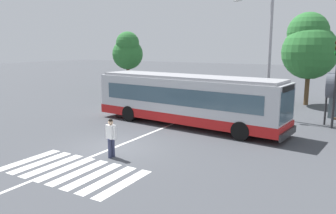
{
  "coord_description": "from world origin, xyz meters",
  "views": [
    {
      "loc": [
        9.94,
        -11.96,
        4.75
      ],
      "look_at": [
        0.34,
        4.47,
        1.3
      ],
      "focal_mm": 35.6,
      "sensor_mm": 36.0,
      "label": 1
    }
  ],
  "objects_px": {
    "city_transit_bus": "(186,100)",
    "parked_car_white": "(238,93)",
    "parked_car_black": "(208,91)",
    "parked_car_silver": "(268,95)",
    "twin_arm_street_lamp": "(270,41)",
    "background_tree_left": "(128,51)",
    "background_tree_right": "(309,46)",
    "pedestrian_crossing_street": "(111,136)"
  },
  "relations": [
    {
      "from": "parked_car_black",
      "to": "city_transit_bus",
      "type": "bearing_deg",
      "value": -73.35
    },
    {
      "from": "city_transit_bus",
      "to": "parked_car_white",
      "type": "distance_m",
      "value": 10.41
    },
    {
      "from": "parked_car_white",
      "to": "parked_car_black",
      "type": "bearing_deg",
      "value": -177.61
    },
    {
      "from": "city_transit_bus",
      "to": "parked_car_silver",
      "type": "height_order",
      "value": "city_transit_bus"
    },
    {
      "from": "parked_car_black",
      "to": "parked_car_white",
      "type": "relative_size",
      "value": 1.0
    },
    {
      "from": "parked_car_silver",
      "to": "parked_car_black",
      "type": "bearing_deg",
      "value": 179.96
    },
    {
      "from": "parked_car_white",
      "to": "background_tree_left",
      "type": "xyz_separation_m",
      "value": [
        -12.55,
        0.71,
        3.52
      ]
    },
    {
      "from": "city_transit_bus",
      "to": "twin_arm_street_lamp",
      "type": "distance_m",
      "value": 6.96
    },
    {
      "from": "pedestrian_crossing_street",
      "to": "twin_arm_street_lamp",
      "type": "relative_size",
      "value": 0.21
    },
    {
      "from": "city_transit_bus",
      "to": "twin_arm_street_lamp",
      "type": "relative_size",
      "value": 1.54
    },
    {
      "from": "twin_arm_street_lamp",
      "to": "pedestrian_crossing_street",
      "type": "bearing_deg",
      "value": -107.71
    },
    {
      "from": "parked_car_white",
      "to": "twin_arm_street_lamp",
      "type": "xyz_separation_m",
      "value": [
        3.87,
        -5.63,
        4.34
      ]
    },
    {
      "from": "city_transit_bus",
      "to": "background_tree_left",
      "type": "height_order",
      "value": "background_tree_left"
    },
    {
      "from": "pedestrian_crossing_street",
      "to": "parked_car_silver",
      "type": "relative_size",
      "value": 0.38
    },
    {
      "from": "parked_car_black",
      "to": "parked_car_silver",
      "type": "relative_size",
      "value": 1.0
    },
    {
      "from": "pedestrian_crossing_street",
      "to": "background_tree_right",
      "type": "xyz_separation_m",
      "value": [
        5.21,
        18.55,
        3.81
      ]
    },
    {
      "from": "pedestrian_crossing_street",
      "to": "background_tree_right",
      "type": "bearing_deg",
      "value": 74.31
    },
    {
      "from": "city_transit_bus",
      "to": "parked_car_black",
      "type": "relative_size",
      "value": 2.74
    },
    {
      "from": "twin_arm_street_lamp",
      "to": "background_tree_left",
      "type": "height_order",
      "value": "twin_arm_street_lamp"
    },
    {
      "from": "pedestrian_crossing_street",
      "to": "background_tree_left",
      "type": "xyz_separation_m",
      "value": [
        -12.68,
        18.06,
        3.32
      ]
    },
    {
      "from": "background_tree_left",
      "to": "background_tree_right",
      "type": "height_order",
      "value": "background_tree_right"
    },
    {
      "from": "city_transit_bus",
      "to": "parked_car_black",
      "type": "xyz_separation_m",
      "value": [
        -3.07,
        10.25,
        -0.82
      ]
    },
    {
      "from": "parked_car_black",
      "to": "parked_car_silver",
      "type": "distance_m",
      "value": 5.45
    },
    {
      "from": "pedestrian_crossing_street",
      "to": "twin_arm_street_lamp",
      "type": "height_order",
      "value": "twin_arm_street_lamp"
    },
    {
      "from": "city_transit_bus",
      "to": "parked_car_black",
      "type": "height_order",
      "value": "city_transit_bus"
    },
    {
      "from": "background_tree_left",
      "to": "background_tree_right",
      "type": "relative_size",
      "value": 0.84
    },
    {
      "from": "pedestrian_crossing_street",
      "to": "twin_arm_street_lamp",
      "type": "bearing_deg",
      "value": 72.29
    },
    {
      "from": "parked_car_black",
      "to": "background_tree_left",
      "type": "distance_m",
      "value": 10.33
    },
    {
      "from": "parked_car_silver",
      "to": "background_tree_right",
      "type": "height_order",
      "value": "background_tree_right"
    },
    {
      "from": "city_transit_bus",
      "to": "parked_car_white",
      "type": "relative_size",
      "value": 2.74
    },
    {
      "from": "city_transit_bus",
      "to": "background_tree_right",
      "type": "distance_m",
      "value": 13.05
    },
    {
      "from": "pedestrian_crossing_street",
      "to": "parked_car_black",
      "type": "xyz_separation_m",
      "value": [
        -3.0,
        17.24,
        -0.2
      ]
    },
    {
      "from": "city_transit_bus",
      "to": "parked_car_white",
      "type": "bearing_deg",
      "value": 91.07
    },
    {
      "from": "parked_car_silver",
      "to": "background_tree_left",
      "type": "height_order",
      "value": "background_tree_left"
    },
    {
      "from": "parked_car_white",
      "to": "background_tree_left",
      "type": "bearing_deg",
      "value": 176.78
    },
    {
      "from": "pedestrian_crossing_street",
      "to": "background_tree_left",
      "type": "height_order",
      "value": "background_tree_left"
    },
    {
      "from": "city_transit_bus",
      "to": "parked_car_black",
      "type": "distance_m",
      "value": 10.73
    },
    {
      "from": "parked_car_white",
      "to": "background_tree_left",
      "type": "height_order",
      "value": "background_tree_left"
    },
    {
      "from": "city_transit_bus",
      "to": "background_tree_left",
      "type": "bearing_deg",
      "value": 139.0
    },
    {
      "from": "parked_car_silver",
      "to": "parked_car_white",
      "type": "bearing_deg",
      "value": 177.26
    },
    {
      "from": "city_transit_bus",
      "to": "background_tree_left",
      "type": "distance_m",
      "value": 17.1
    },
    {
      "from": "city_transit_bus",
      "to": "background_tree_right",
      "type": "relative_size",
      "value": 1.66
    }
  ]
}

